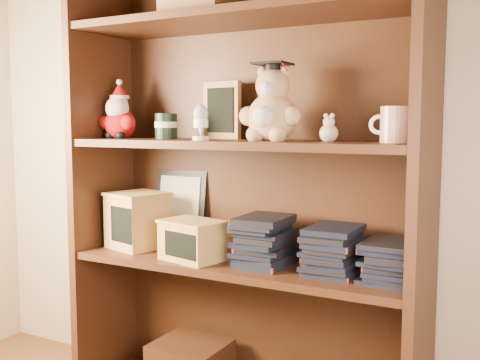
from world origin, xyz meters
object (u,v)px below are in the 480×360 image
Objects in this scene: teacher_mug at (394,125)px; grad_teddy_bear at (271,110)px; bookcase at (246,191)px; treats_box at (138,220)px.

grad_teddy_bear is at bearing -178.86° from teacher_mug.
bookcase is 0.30m from grad_teddy_bear.
treats_box is at bearing -173.07° from bookcase.
grad_teddy_bear is at bearing -26.19° from bookcase.
treats_box is at bearing 179.29° from grad_teddy_bear.
bookcase is 13.82× the size of teacher_mug.
bookcase reaches higher than teacher_mug.
grad_teddy_bear is 0.38m from teacher_mug.
grad_teddy_bear reaches higher than treats_box.
teacher_mug reaches higher than treats_box.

